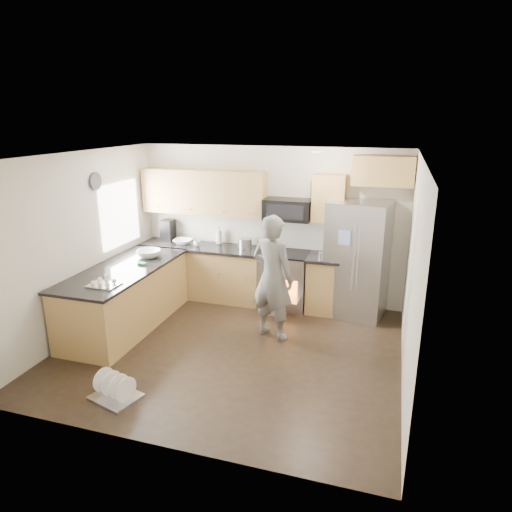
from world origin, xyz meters
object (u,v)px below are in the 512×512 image
(refrigerator, at_px, (357,260))
(person, at_px, (273,278))
(dish_rack, at_px, (115,391))
(stove_range, at_px, (285,267))

(refrigerator, relative_size, person, 1.02)
(person, bearing_deg, dish_rack, 76.45)
(refrigerator, height_order, dish_rack, refrigerator)
(stove_range, xyz_separation_m, dish_rack, (-1.20, -3.13, -0.59))
(dish_rack, bearing_deg, refrigerator, 53.20)
(person, relative_size, dish_rack, 2.95)
(stove_range, relative_size, dish_rack, 2.94)
(refrigerator, bearing_deg, person, -122.99)
(refrigerator, xyz_separation_m, dish_rack, (-2.35, -3.14, -0.83))
(refrigerator, bearing_deg, dish_rack, -116.80)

